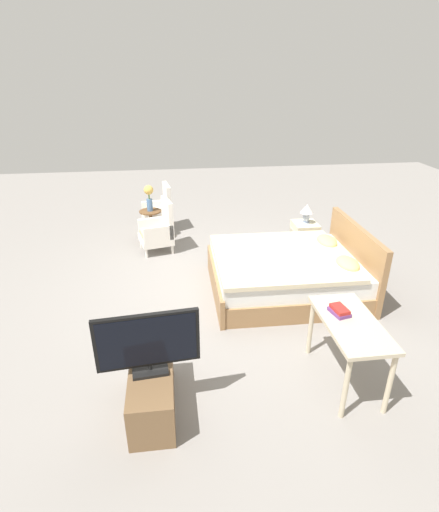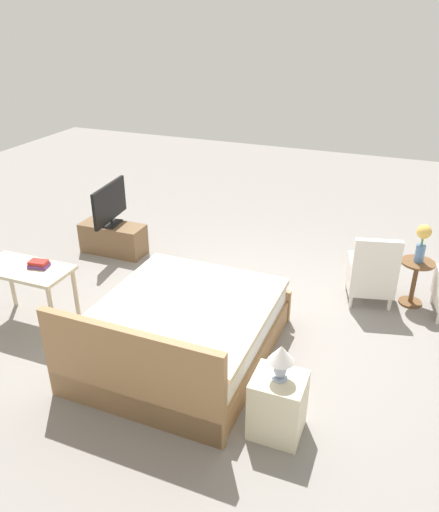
% 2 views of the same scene
% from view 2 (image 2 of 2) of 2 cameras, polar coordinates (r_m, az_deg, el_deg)
% --- Properties ---
extents(ground_plane, '(16.00, 16.00, 0.00)m').
position_cam_2_polar(ground_plane, '(6.04, 0.46, -6.63)').
color(ground_plane, gray).
extents(bed, '(1.79, 2.11, 0.96)m').
position_cam_2_polar(bed, '(5.22, -4.45, -8.76)').
color(bed, '#997047').
rests_on(bed, ground_plane).
extents(armchair_by_window_right, '(0.65, 0.65, 0.92)m').
position_cam_2_polar(armchair_by_window_right, '(6.38, 16.97, -2.09)').
color(armchair_by_window_right, white).
rests_on(armchair_by_window_right, ground_plane).
extents(side_table, '(0.40, 0.40, 0.58)m').
position_cam_2_polar(side_table, '(6.52, 21.44, -2.30)').
color(side_table, brown).
rests_on(side_table, ground_plane).
extents(flower_vase, '(0.17, 0.17, 0.48)m').
position_cam_2_polar(flower_vase, '(6.30, 22.20, 1.77)').
color(flower_vase, '#4C709E').
rests_on(flower_vase, side_table).
extents(nightstand, '(0.44, 0.41, 0.58)m').
position_cam_2_polar(nightstand, '(4.44, 6.67, -16.58)').
color(nightstand, beige).
rests_on(nightstand, ground_plane).
extents(table_lamp, '(0.22, 0.22, 0.33)m').
position_cam_2_polar(table_lamp, '(4.11, 7.04, -11.46)').
color(table_lamp, '#9EADC6').
rests_on(table_lamp, nightstand).
extents(tv_stand, '(0.96, 0.40, 0.45)m').
position_cam_2_polar(tv_stand, '(7.59, -12.03, 1.98)').
color(tv_stand, brown).
rests_on(tv_stand, ground_plane).
extents(tv_flatscreen, '(0.23, 0.92, 0.61)m').
position_cam_2_polar(tv_flatscreen, '(7.38, -12.45, 5.82)').
color(tv_flatscreen, black).
rests_on(tv_flatscreen, tv_stand).
extents(vanity_desk, '(1.04, 0.52, 0.72)m').
position_cam_2_polar(vanity_desk, '(5.98, -21.21, -2.13)').
color(vanity_desk, beige).
rests_on(vanity_desk, ground_plane).
extents(book_stack, '(0.24, 0.19, 0.08)m').
position_cam_2_polar(book_stack, '(5.87, -19.96, -0.88)').
color(book_stack, '#66387A').
rests_on(book_stack, vanity_desk).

